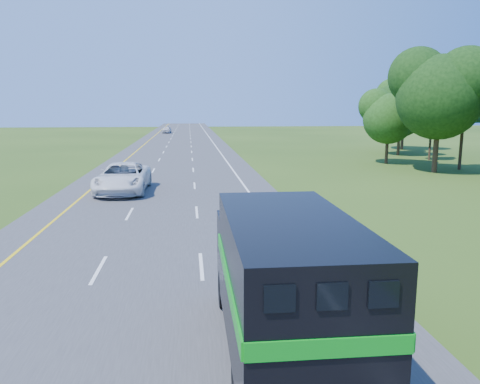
# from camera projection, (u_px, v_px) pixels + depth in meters

# --- Properties ---
(road) EXTENTS (15.00, 260.00, 0.04)m
(road) POSITION_uv_depth(u_px,v_px,m) (174.00, 166.00, 46.24)
(road) COLOR #38383A
(road) RESTS_ON ground
(lane_markings) EXTENTS (11.15, 260.00, 0.01)m
(lane_markings) POSITION_uv_depth(u_px,v_px,m) (174.00, 166.00, 46.24)
(lane_markings) COLOR yellow
(lane_markings) RESTS_ON road
(horse_truck) EXTENTS (2.61, 8.03, 3.54)m
(horse_truck) POSITION_uv_depth(u_px,v_px,m) (283.00, 284.00, 10.22)
(horse_truck) COLOR black
(horse_truck) RESTS_ON road
(white_suv) EXTENTS (3.42, 7.19, 1.98)m
(white_suv) POSITION_uv_depth(u_px,v_px,m) (123.00, 178.00, 31.96)
(white_suv) COLOR silver
(white_suv) RESTS_ON road
(far_car) EXTENTS (2.20, 4.65, 1.54)m
(far_car) POSITION_uv_depth(u_px,v_px,m) (167.00, 130.00, 106.19)
(far_car) COLOR silver
(far_car) RESTS_ON road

